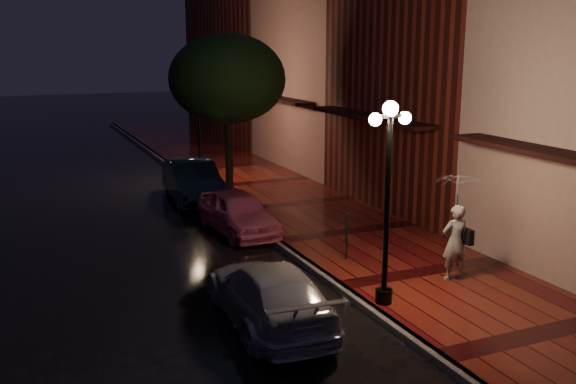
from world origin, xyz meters
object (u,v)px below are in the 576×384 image
streetlamp_far (199,119)px  silver_car (269,294)px  street_tree (228,82)px  woman_with_umbrella (457,211)px  parking_meter (347,232)px  navy_car (193,181)px  pink_car (238,212)px  streetlamp_near (388,191)px

streetlamp_far → silver_car: (-2.52, -13.66, -1.97)m
street_tree → woman_with_umbrella: bearing=-79.2°
silver_car → parking_meter: size_ratio=3.61×
navy_car → silver_car: bearing=-93.9°
pink_car → parking_meter: size_ratio=3.11×
silver_car → parking_meter: (3.17, 2.50, 0.25)m
street_tree → silver_car: 11.58m
streetlamp_far → parking_meter: (0.65, -11.16, -1.72)m
pink_car → navy_car: size_ratio=0.84×
streetlamp_near → parking_meter: streetlamp_near is taller
streetlamp_far → street_tree: (0.26, -3.01, 1.64)m
streetlamp_far → woman_with_umbrella: (2.26, -13.45, -0.78)m
parking_meter → woman_with_umbrella: bearing=-36.9°
navy_car → silver_car: (-1.41, -10.76, -0.11)m
streetlamp_near → silver_car: 3.21m
navy_car → street_tree: bearing=-1.1°
pink_car → woman_with_umbrella: 7.01m
streetlamp_far → woman_with_umbrella: size_ratio=1.71×
streetlamp_near → silver_car: streetlamp_near is taller
street_tree → navy_car: bearing=175.2°
pink_car → parking_meter: (1.60, -3.83, 0.24)m
streetlamp_far → navy_car: bearing=-110.9°
streetlamp_far → navy_car: streetlamp_far is taller
streetlamp_near → streetlamp_far: same height
streetlamp_near → street_tree: 11.12m
streetlamp_near → parking_meter: size_ratio=3.56×
street_tree → parking_meter: 8.83m
street_tree → pink_car: bearing=-105.6°
woman_with_umbrella → pink_car: bearing=-54.3°
pink_car → woman_with_umbrella: size_ratio=1.49×
parking_meter → streetlamp_far: bearing=111.4°
street_tree → silver_car: street_tree is taller
pink_car → streetlamp_far: bearing=79.4°
streetlamp_near → pink_car: (-0.95, 6.67, -1.96)m
streetlamp_near → streetlamp_far: 14.00m
streetlamp_near → pink_car: streetlamp_near is taller
street_tree → woman_with_umbrella: (2.00, -10.44, -2.42)m
streetlamp_near → parking_meter: (0.65, 2.84, -1.72)m
street_tree → parking_meter: size_ratio=4.79×
pink_car → woman_with_umbrella: (3.21, -6.12, 1.18)m
silver_car → woman_with_umbrella: (4.77, 0.21, 1.19)m
parking_meter → streetlamp_near: bearing=-84.9°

